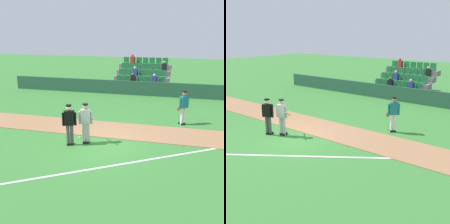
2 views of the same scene
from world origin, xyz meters
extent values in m
plane|color=#387A33|center=(0.00, 0.00, 0.00)|extent=(80.00, 80.00, 0.00)
cube|color=#9E704C|center=(0.00, 1.89, 0.01)|extent=(28.00, 2.25, 0.03)
cube|color=white|center=(3.00, -0.50, 0.01)|extent=(9.90, 6.95, 0.01)
cube|color=#234C38|center=(0.00, 9.77, 0.52)|extent=(20.00, 0.16, 1.04)
cube|color=slate|center=(0.00, 12.07, 0.15)|extent=(4.45, 3.80, 0.30)
cube|color=slate|center=(0.00, 10.79, 0.50)|extent=(4.35, 0.85, 0.40)
cube|color=#1E6B38|center=(-1.65, 10.69, 0.75)|extent=(0.44, 0.40, 0.08)
cube|color=#1E6B38|center=(-1.65, 10.91, 1.00)|extent=(0.44, 0.08, 0.50)
cube|color=#1E6B38|center=(-1.10, 10.69, 0.75)|extent=(0.44, 0.40, 0.08)
cube|color=#1E6B38|center=(-1.10, 10.91, 1.00)|extent=(0.44, 0.08, 0.50)
cube|color=#1E6B38|center=(-0.55, 10.69, 0.75)|extent=(0.44, 0.40, 0.08)
cube|color=#1E6B38|center=(-0.55, 10.91, 1.00)|extent=(0.44, 0.08, 0.50)
cube|color=black|center=(-0.55, 10.74, 1.05)|extent=(0.32, 0.22, 0.52)
sphere|color=brown|center=(-0.55, 10.74, 1.40)|extent=(0.20, 0.20, 0.20)
cube|color=#1E6B38|center=(0.00, 10.69, 0.75)|extent=(0.44, 0.40, 0.08)
cube|color=#1E6B38|center=(0.00, 10.91, 1.00)|extent=(0.44, 0.08, 0.50)
cube|color=#1E6B38|center=(0.55, 10.69, 0.75)|extent=(0.44, 0.40, 0.08)
cube|color=#1E6B38|center=(0.55, 10.91, 1.00)|extent=(0.44, 0.08, 0.50)
cube|color=#1E6B38|center=(1.10, 10.69, 0.75)|extent=(0.44, 0.40, 0.08)
cube|color=#1E6B38|center=(1.10, 10.91, 1.00)|extent=(0.44, 0.08, 0.50)
cube|color=#263F99|center=(1.10, 10.74, 1.05)|extent=(0.32, 0.22, 0.52)
sphere|color=beige|center=(1.10, 10.74, 1.40)|extent=(0.20, 0.20, 0.20)
cube|color=#1E6B38|center=(1.65, 10.69, 0.75)|extent=(0.44, 0.40, 0.08)
cube|color=#1E6B38|center=(1.65, 10.91, 1.00)|extent=(0.44, 0.08, 0.50)
cube|color=slate|center=(0.00, 11.64, 0.90)|extent=(4.35, 0.85, 0.40)
cube|color=#1E6B38|center=(-1.65, 11.54, 1.15)|extent=(0.44, 0.40, 0.08)
cube|color=#1E6B38|center=(-1.65, 11.76, 1.40)|extent=(0.44, 0.08, 0.50)
cube|color=#1E6B38|center=(-1.10, 11.54, 1.15)|extent=(0.44, 0.40, 0.08)
cube|color=#1E6B38|center=(-1.10, 11.76, 1.40)|extent=(0.44, 0.08, 0.50)
cube|color=#1E6B38|center=(-0.55, 11.54, 1.15)|extent=(0.44, 0.40, 0.08)
cube|color=#1E6B38|center=(-0.55, 11.76, 1.40)|extent=(0.44, 0.08, 0.50)
cube|color=#263F99|center=(-0.55, 11.59, 1.45)|extent=(0.32, 0.22, 0.52)
sphere|color=beige|center=(-0.55, 11.59, 1.80)|extent=(0.20, 0.20, 0.20)
cube|color=#1E6B38|center=(0.00, 11.54, 1.15)|extent=(0.44, 0.40, 0.08)
cube|color=#1E6B38|center=(0.00, 11.76, 1.40)|extent=(0.44, 0.08, 0.50)
cube|color=#1E6B38|center=(0.55, 11.54, 1.15)|extent=(0.44, 0.40, 0.08)
cube|color=#1E6B38|center=(0.55, 11.76, 1.40)|extent=(0.44, 0.08, 0.50)
cube|color=#1E6B38|center=(1.10, 11.54, 1.15)|extent=(0.44, 0.40, 0.08)
cube|color=#1E6B38|center=(1.10, 11.76, 1.40)|extent=(0.44, 0.08, 0.50)
cube|color=#1E6B38|center=(1.65, 11.54, 1.15)|extent=(0.44, 0.40, 0.08)
cube|color=#1E6B38|center=(1.65, 11.76, 1.40)|extent=(0.44, 0.08, 0.50)
cube|color=slate|center=(0.00, 12.49, 1.30)|extent=(4.35, 0.85, 0.40)
cube|color=#1E6B38|center=(-1.65, 12.39, 1.55)|extent=(0.44, 0.40, 0.08)
cube|color=#1E6B38|center=(-1.65, 12.61, 1.80)|extent=(0.44, 0.08, 0.50)
cube|color=#1E6B38|center=(-1.10, 12.39, 1.55)|extent=(0.44, 0.40, 0.08)
cube|color=#1E6B38|center=(-1.10, 12.61, 1.80)|extent=(0.44, 0.08, 0.50)
cube|color=#1E6B38|center=(-0.55, 12.39, 1.55)|extent=(0.44, 0.40, 0.08)
cube|color=#1E6B38|center=(-0.55, 12.61, 1.80)|extent=(0.44, 0.08, 0.50)
cube|color=#1E6B38|center=(0.00, 12.39, 1.55)|extent=(0.44, 0.40, 0.08)
cube|color=#1E6B38|center=(0.00, 12.61, 1.80)|extent=(0.44, 0.08, 0.50)
cube|color=#1E6B38|center=(0.55, 12.39, 1.55)|extent=(0.44, 0.40, 0.08)
cube|color=#1E6B38|center=(0.55, 12.61, 1.80)|extent=(0.44, 0.08, 0.50)
cube|color=#1E6B38|center=(1.10, 12.39, 1.55)|extent=(0.44, 0.40, 0.08)
cube|color=#1E6B38|center=(1.10, 12.61, 1.80)|extent=(0.44, 0.08, 0.50)
cube|color=#1E6B38|center=(1.65, 12.39, 1.55)|extent=(0.44, 0.40, 0.08)
cube|color=#1E6B38|center=(1.65, 12.61, 1.80)|extent=(0.44, 0.08, 0.50)
cube|color=black|center=(1.65, 12.44, 1.85)|extent=(0.32, 0.22, 0.52)
sphere|color=tan|center=(1.65, 12.44, 2.20)|extent=(0.20, 0.20, 0.20)
cube|color=slate|center=(0.00, 13.34, 1.70)|extent=(4.35, 0.85, 0.40)
cube|color=#1E6B38|center=(-1.65, 13.24, 1.95)|extent=(0.44, 0.40, 0.08)
cube|color=#1E6B38|center=(-1.65, 13.46, 2.20)|extent=(0.44, 0.08, 0.50)
cube|color=#1E6B38|center=(-1.10, 13.24, 1.95)|extent=(0.44, 0.40, 0.08)
cube|color=#1E6B38|center=(-1.10, 13.46, 2.20)|extent=(0.44, 0.08, 0.50)
cube|color=red|center=(-1.10, 13.29, 2.25)|extent=(0.32, 0.22, 0.52)
sphere|color=brown|center=(-1.10, 13.29, 2.60)|extent=(0.20, 0.20, 0.20)
cube|color=#1E6B38|center=(-0.55, 13.24, 1.95)|extent=(0.44, 0.40, 0.08)
cube|color=#1E6B38|center=(-0.55, 13.46, 2.20)|extent=(0.44, 0.08, 0.50)
cube|color=#1E6B38|center=(0.00, 13.24, 1.95)|extent=(0.44, 0.40, 0.08)
cube|color=#1E6B38|center=(0.00, 13.46, 2.20)|extent=(0.44, 0.08, 0.50)
cube|color=#1E6B38|center=(0.55, 13.24, 1.95)|extent=(0.44, 0.40, 0.08)
cube|color=#1E6B38|center=(0.55, 13.46, 2.20)|extent=(0.44, 0.08, 0.50)
cube|color=#1E6B38|center=(1.10, 13.24, 1.95)|extent=(0.44, 0.40, 0.08)
cube|color=#1E6B38|center=(1.10, 13.46, 2.20)|extent=(0.44, 0.08, 0.50)
cube|color=#1E6B38|center=(1.65, 13.24, 1.95)|extent=(0.44, 0.40, 0.08)
cube|color=#1E6B38|center=(1.65, 13.46, 2.20)|extent=(0.44, 0.08, 0.50)
cylinder|color=#B2B2B2|center=(-0.54, -0.05, 0.45)|extent=(0.14, 0.14, 0.90)
cylinder|color=#B2B2B2|center=(-0.39, -0.02, 0.45)|extent=(0.14, 0.14, 0.90)
cube|color=black|center=(-0.56, 0.00, 0.05)|extent=(0.18, 0.28, 0.10)
cube|color=black|center=(-0.40, 0.04, 0.05)|extent=(0.18, 0.28, 0.10)
cube|color=#B2B2B2|center=(-0.46, -0.03, 1.20)|extent=(0.44, 0.31, 0.60)
cylinder|color=#B2B2B2|center=(-0.71, -0.09, 1.15)|extent=(0.09, 0.09, 0.55)
cylinder|color=#B2B2B2|center=(-0.22, 0.03, 1.15)|extent=(0.09, 0.09, 0.55)
sphere|color=tan|center=(-0.46, -0.03, 1.63)|extent=(0.22, 0.22, 0.22)
cylinder|color=black|center=(-0.46, -0.03, 1.73)|extent=(0.23, 0.23, 0.06)
cube|color=black|center=(-0.49, 0.06, 1.70)|extent=(0.20, 0.16, 0.02)
cylinder|color=tan|center=(-0.25, 0.12, 1.05)|extent=(0.46, 0.71, 0.41)
cylinder|color=#4C4C4C|center=(-1.12, -0.43, 0.45)|extent=(0.14, 0.14, 0.90)
cylinder|color=#4C4C4C|center=(-0.97, -0.37, 0.45)|extent=(0.14, 0.14, 0.90)
cube|color=black|center=(-1.14, -0.37, 0.05)|extent=(0.21, 0.29, 0.10)
cube|color=black|center=(-0.99, -0.32, 0.05)|extent=(0.21, 0.29, 0.10)
cube|color=black|center=(-1.04, -0.40, 1.20)|extent=(0.45, 0.35, 0.60)
cylinder|color=black|center=(-1.28, -0.49, 1.15)|extent=(0.09, 0.09, 0.55)
cylinder|color=black|center=(-0.81, -0.31, 1.15)|extent=(0.09, 0.09, 0.55)
sphere|color=beige|center=(-1.04, -0.40, 1.63)|extent=(0.22, 0.22, 0.22)
cylinder|color=black|center=(-1.04, -0.40, 1.73)|extent=(0.23, 0.23, 0.06)
cube|color=black|center=(-1.08, -0.31, 1.70)|extent=(0.21, 0.18, 0.02)
cube|color=black|center=(-1.09, -0.28, 1.20)|extent=(0.44, 0.23, 0.56)
cylinder|color=white|center=(3.39, 3.54, 0.45)|extent=(0.14, 0.14, 0.90)
cylinder|color=white|center=(3.51, 3.65, 0.45)|extent=(0.14, 0.14, 0.90)
cube|color=black|center=(3.35, 3.59, 0.05)|extent=(0.26, 0.28, 0.10)
cube|color=black|center=(3.47, 3.69, 0.05)|extent=(0.26, 0.28, 0.10)
cube|color=#197075|center=(3.45, 3.60, 1.20)|extent=(0.45, 0.43, 0.60)
cylinder|color=#197075|center=(3.26, 3.43, 1.15)|extent=(0.09, 0.09, 0.55)
cylinder|color=#197075|center=(3.64, 3.76, 1.15)|extent=(0.09, 0.09, 0.55)
sphere|color=#9E7051|center=(3.45, 3.60, 1.63)|extent=(0.22, 0.22, 0.22)
cylinder|color=black|center=(3.45, 3.60, 1.73)|extent=(0.23, 0.23, 0.06)
cube|color=black|center=(3.38, 3.67, 1.70)|extent=(0.21, 0.21, 0.02)
ellipsoid|color=brown|center=(3.21, 3.46, 0.90)|extent=(0.23, 0.22, 0.28)
sphere|color=white|center=(-0.95, 0.47, 0.04)|extent=(0.07, 0.07, 0.07)
camera|label=1|loc=(3.53, -10.69, 4.67)|focal=45.65mm
camera|label=2|loc=(9.51, -8.48, 4.72)|focal=45.70mm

